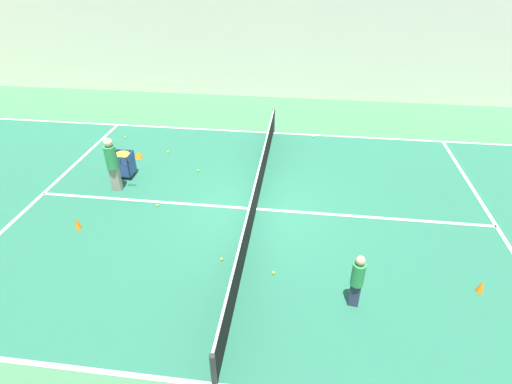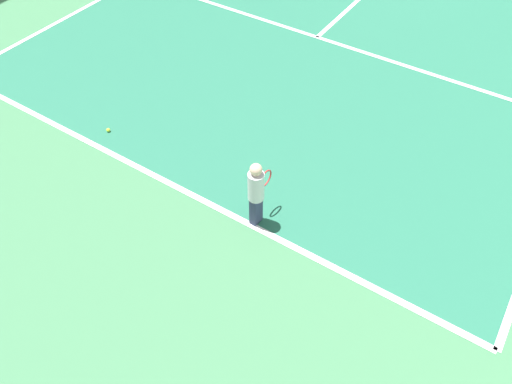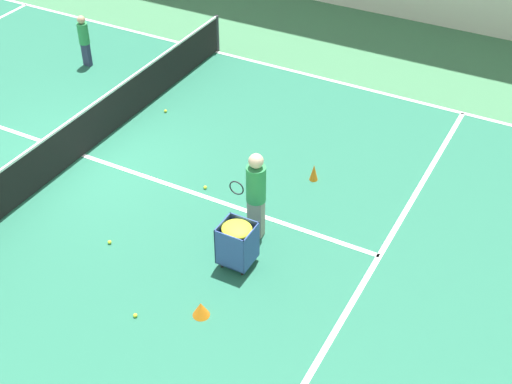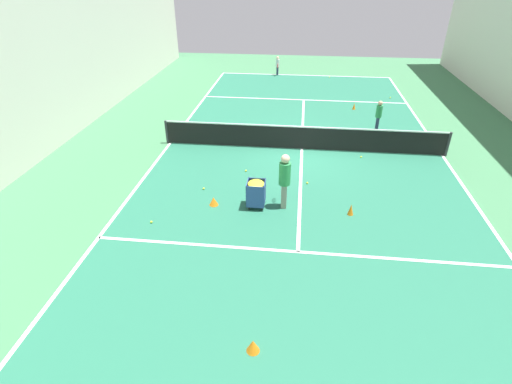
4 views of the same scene
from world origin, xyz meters
TOP-DOWN VIEW (x-y plane):
  - ground_plane at (0.00, 0.00)m, footprint 36.29×36.29m
  - court_playing_area at (0.00, 0.00)m, footprint 10.78×23.67m
  - line_sideline_left at (-5.39, 0.00)m, footprint 0.10×23.67m
  - line_service_far at (0.00, 6.51)m, footprint 10.78×0.10m
  - line_centre_service at (0.00, 0.00)m, footprint 0.10×13.02m
  - tennis_net at (0.00, 0.00)m, footprint 11.08×0.10m
  - coach_at_net at (0.49, 4.34)m, footprint 0.35×0.67m
  - child_midcourt at (-3.24, -2.47)m, footprint 0.29×0.29m
  - ball_cart at (1.33, 4.43)m, footprint 0.54×0.56m
  - training_cone_1 at (-1.49, 4.57)m, footprint 0.17×0.17m
  - training_cone_2 at (2.63, 4.51)m, footprint 0.28×0.28m
  - tennis_ball_0 at (-2.55, -0.73)m, footprint 0.07×0.07m
  - tennis_ball_2 at (3.15, 3.61)m, footprint 0.07×0.07m
  - tennis_ball_3 at (-0.22, 2.84)m, footprint 0.07×0.07m
  - tennis_ball_5 at (-2.25, 0.55)m, footprint 0.07×0.07m
  - tennis_ball_8 at (1.95, 2.19)m, footprint 0.07×0.07m

SIDE VIEW (x-z plane):
  - ground_plane at x=0.00m, z-range 0.00..0.00m
  - court_playing_area at x=0.00m, z-range 0.00..0.00m
  - line_sideline_left at x=-5.39m, z-range 0.00..0.01m
  - line_service_far at x=0.00m, z-range 0.00..0.01m
  - line_centre_service at x=0.00m, z-range 0.00..0.01m
  - tennis_ball_0 at x=-2.55m, z-range 0.00..0.07m
  - tennis_ball_2 at x=3.15m, z-range 0.00..0.07m
  - tennis_ball_3 at x=-0.22m, z-range 0.00..0.07m
  - tennis_ball_5 at x=-2.25m, z-range 0.00..0.07m
  - tennis_ball_8 at x=1.95m, z-range 0.00..0.07m
  - training_cone_2 at x=2.63m, z-range 0.00..0.27m
  - training_cone_1 at x=-1.49m, z-range 0.00..0.35m
  - tennis_net at x=0.00m, z-range 0.02..0.98m
  - ball_cart at x=1.33m, z-range 0.17..1.03m
  - child_midcourt at x=-3.24m, z-range 0.10..1.41m
  - coach_at_net at x=0.49m, z-range 0.13..1.86m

